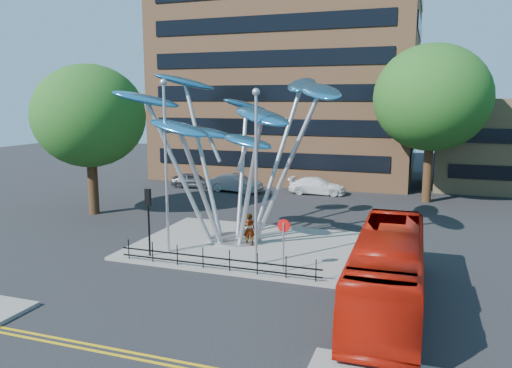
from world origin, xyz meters
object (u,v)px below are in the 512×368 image
at_px(leaf_sculpture, 234,119).
at_px(pedestrian, 249,230).
at_px(tree_left, 89,116).
at_px(no_entry_sign_island, 284,236).
at_px(tree_right, 432,98).
at_px(street_lamp_right, 256,162).
at_px(parked_car_left, 193,180).
at_px(parked_car_mid, 236,183).
at_px(traffic_light_island, 148,208).
at_px(street_lamp_left, 166,151).
at_px(parked_car_right, 317,186).
at_px(red_bus, 388,270).

distance_m(leaf_sculpture, pedestrian, 6.02).
xyz_separation_m(tree_left, no_entry_sign_island, (16.00, -7.48, -4.98)).
bearing_deg(no_entry_sign_island, tree_right, 72.88).
relative_size(leaf_sculpture, no_entry_sign_island, 5.19).
distance_m(street_lamp_right, parked_car_left, 23.04).
bearing_deg(tree_right, parked_car_mid, -176.26).
bearing_deg(traffic_light_island, no_entry_sign_island, 0.13).
distance_m(tree_left, street_lamp_right, 16.19).
bearing_deg(pedestrian, leaf_sculpture, -46.63).
xyz_separation_m(street_lamp_left, no_entry_sign_island, (6.50, -0.98, -3.54)).
height_order(street_lamp_right, parked_car_right, street_lamp_right).
distance_m(street_lamp_left, parked_car_right, 19.80).
bearing_deg(tree_right, tree_left, -151.39).
height_order(parked_car_mid, parked_car_right, parked_car_mid).
xyz_separation_m(street_lamp_left, traffic_light_island, (-0.50, -1.00, -2.74)).
xyz_separation_m(street_lamp_right, parked_car_left, (-12.62, 18.76, -4.42)).
xyz_separation_m(no_entry_sign_island, parked_car_right, (-2.76, 19.86, -1.12)).
distance_m(traffic_light_island, red_bus, 12.04).
height_order(traffic_light_island, pedestrian, traffic_light_island).
bearing_deg(parked_car_right, tree_left, 131.11).
relative_size(red_bus, parked_car_left, 2.70).
relative_size(tree_left, traffic_light_island, 3.01).
distance_m(street_lamp_left, street_lamp_right, 5.03).
distance_m(tree_right, parked_car_right, 11.44).
distance_m(pedestrian, parked_car_left, 19.52).
height_order(parked_car_left, parked_car_mid, parked_car_mid).
height_order(street_lamp_left, no_entry_sign_island, street_lamp_left).
bearing_deg(parked_car_left, street_lamp_right, -151.92).
xyz_separation_m(street_lamp_right, pedestrian, (-1.36, 2.82, -4.06)).
relative_size(tree_right, parked_car_mid, 2.60).
xyz_separation_m(no_entry_sign_island, red_bus, (4.79, -2.14, -0.33)).
bearing_deg(parked_car_mid, parked_car_right, -70.26).
bearing_deg(tree_right, no_entry_sign_island, -107.12).
xyz_separation_m(tree_left, traffic_light_island, (9.00, -7.50, -4.18)).
bearing_deg(tree_left, leaf_sculpture, -15.55).
xyz_separation_m(street_lamp_right, parked_car_right, (-1.26, 19.38, -4.40)).
bearing_deg(street_lamp_right, tree_left, 154.23).
relative_size(leaf_sculpture, pedestrian, 7.18).
distance_m(pedestrian, parked_car_mid, 16.59).
distance_m(leaf_sculpture, traffic_light_island, 6.65).
xyz_separation_m(no_entry_sign_island, parked_car_mid, (-9.62, 18.46, -1.05)).
height_order(street_lamp_left, traffic_light_island, street_lamp_left).
bearing_deg(traffic_light_island, tree_right, 56.31).
relative_size(street_lamp_right, red_bus, 0.78).
relative_size(tree_right, street_lamp_left, 1.38).
xyz_separation_m(tree_left, pedestrian, (13.14, -4.18, -5.76)).
height_order(pedestrian, parked_car_right, pedestrian).
xyz_separation_m(leaf_sculpture, street_lamp_left, (-2.43, -3.18, -1.52)).
bearing_deg(tree_left, street_lamp_left, -34.38).
bearing_deg(parked_car_mid, traffic_light_island, -163.70).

